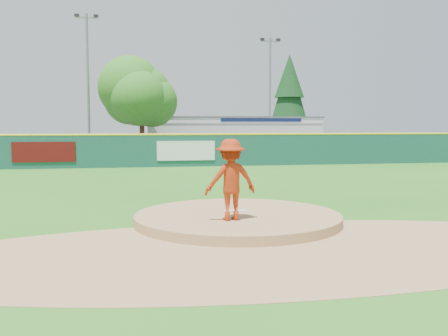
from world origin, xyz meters
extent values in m
plane|color=#286B19|center=(0.00, 0.00, 0.00)|extent=(120.00, 120.00, 0.00)
cylinder|color=#9E774C|center=(0.00, 0.00, 0.00)|extent=(5.50, 5.50, 0.50)
cube|color=white|center=(0.00, 0.30, 0.27)|extent=(0.60, 0.15, 0.04)
cylinder|color=#9E774C|center=(0.00, -3.00, 0.01)|extent=(15.40, 15.40, 0.01)
cube|color=#38383A|center=(0.00, 27.00, 0.01)|extent=(44.00, 16.00, 0.02)
imported|color=#9D2A0D|center=(-0.36, -0.83, 1.26)|extent=(1.39, 0.92, 2.02)
imported|color=silver|center=(6.62, 22.26, 0.74)|extent=(5.20, 2.47, 1.43)
cube|color=silver|center=(6.00, 32.00, 1.60)|extent=(15.00, 8.00, 3.20)
cube|color=white|center=(6.00, 27.98, 3.00)|extent=(15.00, 0.06, 0.55)
cube|color=#0F194C|center=(8.00, 27.94, 3.00)|extent=(7.00, 0.03, 0.28)
cube|color=#59595B|center=(6.00, 32.00, 3.25)|extent=(15.20, 8.20, 0.12)
cube|color=#530C0B|center=(-7.88, 17.92, 1.00)|extent=(3.60, 0.04, 1.20)
cube|color=white|center=(0.55, 17.92, 1.00)|extent=(3.60, 0.04, 1.20)
cube|color=#15473F|center=(0.00, 18.00, 1.00)|extent=(40.00, 0.10, 2.00)
cylinder|color=yellow|center=(0.00, 18.00, 2.00)|extent=(40.00, 0.14, 0.14)
cylinder|color=#382314|center=(-2.00, 25.00, 1.30)|extent=(0.36, 0.36, 2.60)
sphere|color=#387F23|center=(-2.00, 25.00, 4.56)|extent=(5.60, 5.60, 5.60)
cylinder|color=#382314|center=(13.00, 36.00, 0.80)|extent=(0.40, 0.40, 1.60)
cone|color=#113A16|center=(13.00, 36.00, 5.55)|extent=(4.40, 4.40, 7.90)
cylinder|color=gray|center=(-6.00, 27.00, 5.50)|extent=(0.20, 0.20, 11.00)
cube|color=gray|center=(-6.00, 27.00, 10.70)|extent=(1.60, 0.10, 0.10)
cube|color=black|center=(-6.70, 27.00, 10.85)|extent=(0.35, 0.25, 0.20)
cube|color=black|center=(-5.30, 27.00, 10.85)|extent=(0.35, 0.25, 0.20)
cylinder|color=gray|center=(9.00, 29.00, 5.00)|extent=(0.20, 0.20, 10.00)
cube|color=gray|center=(9.00, 29.00, 9.70)|extent=(1.60, 0.10, 0.10)
cube|color=black|center=(8.30, 29.00, 9.85)|extent=(0.35, 0.25, 0.20)
cube|color=black|center=(9.70, 29.00, 9.85)|extent=(0.35, 0.25, 0.20)
camera|label=1|loc=(-2.74, -12.87, 2.62)|focal=40.00mm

